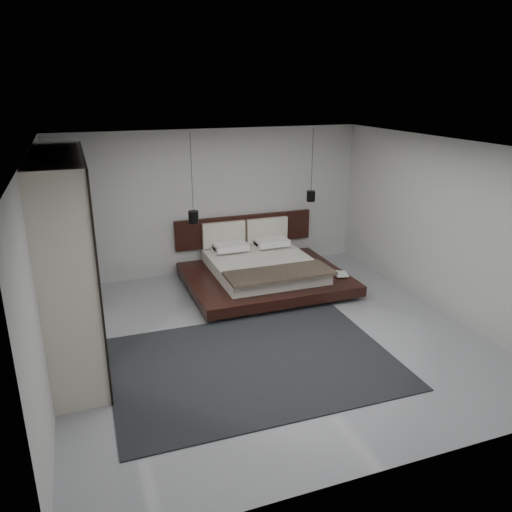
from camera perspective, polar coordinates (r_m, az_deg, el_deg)
name	(u,v)px	position (r m, az deg, el deg)	size (l,w,h in m)	color
floor	(269,334)	(7.62, 1.47, -8.95)	(6.00, 6.00, 0.00)	gray
ceiling	(271,146)	(6.78, 1.67, 12.46)	(6.00, 6.00, 0.00)	white
wall_back	(213,202)	(9.83, -4.89, 6.16)	(6.00, 6.00, 0.00)	#B6B6B4
wall_front	(394,344)	(4.63, 15.47, -9.68)	(6.00, 6.00, 0.00)	#B6B6B4
wall_left	(42,272)	(6.64, -23.30, -1.69)	(6.00, 6.00, 0.00)	#B6B6B4
wall_right	(443,227)	(8.60, 20.54, 3.14)	(6.00, 6.00, 0.00)	#B6B6B4
lattice_screen	(52,228)	(9.01, -22.31, 2.96)	(0.05, 0.90, 2.60)	black
bed	(263,270)	(9.33, 0.77, -1.59)	(2.86, 2.42, 1.09)	black
book_lower	(335,275)	(9.24, 9.06, -2.14)	(0.19, 0.26, 0.02)	#99724C
book_upper	(335,274)	(9.19, 9.05, -2.09)	(0.22, 0.30, 0.02)	#99724C
pendant_left	(193,217)	(9.12, -7.17, 4.48)	(0.18, 0.18, 1.61)	black
pendant_right	(311,196)	(9.84, 6.29, 6.85)	(0.17, 0.17, 1.39)	black
wardrobe	(68,260)	(7.00, -20.72, -0.45)	(0.67, 2.83, 2.78)	beige
rug	(254,363)	(6.90, -0.24, -12.10)	(3.76, 2.68, 0.02)	black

